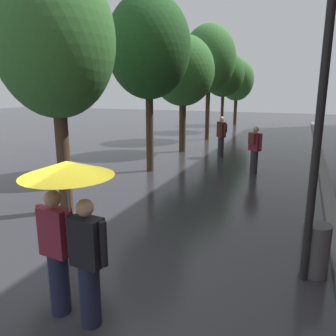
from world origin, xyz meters
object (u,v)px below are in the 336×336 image
street_tree_2 (183,71)px  street_tree_5 (237,80)px  street_lamp_post (320,112)px  pedestrian_walking_midground (221,136)px  street_tree_1 (149,47)px  pedestrian_walking_far (254,149)px  street_tree_4 (224,74)px  couple_under_umbrella (70,218)px  street_tree_0 (55,41)px  street_tree_3 (209,59)px  litter_bin (315,250)px

street_tree_2 → street_tree_5: street_tree_2 is taller
street_lamp_post → pedestrian_walking_midground: bearing=110.8°
street_tree_1 → pedestrian_walking_far: bearing=15.1°
street_tree_4 → couple_under_umbrella: street_tree_4 is taller
street_tree_0 → couple_under_umbrella: bearing=-50.1°
street_tree_4 → couple_under_umbrella: bearing=-82.2°
street_tree_3 → pedestrian_walking_far: size_ratio=3.85×
pedestrian_walking_midground → street_tree_5: bearing=98.4°
couple_under_umbrella → pedestrian_walking_midground: 11.14m
couple_under_umbrella → street_tree_4: bearing=97.8°
street_tree_5 → street_lamp_post: 23.39m
street_tree_2 → street_lamp_post: size_ratio=1.18×
pedestrian_walking_far → couple_under_umbrella: bearing=-97.0°
street_tree_1 → litter_bin: size_ratio=7.05×
street_tree_3 → street_tree_5: (-0.07, 8.90, -0.93)m
street_tree_4 → pedestrian_walking_far: 12.55m
litter_bin → street_tree_5: bearing=103.9°
street_lamp_post → street_tree_0: bearing=168.7°
street_tree_5 → street_lamp_post: size_ratio=1.18×
street_lamp_post → pedestrian_walking_midground: (-3.43, 9.03, -1.67)m
street_tree_1 → street_tree_4: 12.54m
pedestrian_walking_far → street_tree_3: bearing=116.8°
street_tree_3 → couple_under_umbrella: size_ratio=3.06×
street_tree_2 → street_tree_1: bearing=-87.2°
street_tree_1 → pedestrian_walking_far: street_tree_1 is taller
street_tree_3 → street_tree_4: street_tree_3 is taller
street_tree_0 → pedestrian_walking_midground: (1.95, 7.96, -2.99)m
street_tree_4 → litter_bin: (5.63, -17.88, -3.44)m
street_lamp_post → street_tree_4: bearing=106.9°
street_tree_4 → pedestrian_walking_far: street_tree_4 is taller
pedestrian_walking_far → street_tree_2: bearing=140.3°
street_tree_1 → pedestrian_walking_midground: bearing=62.8°
litter_bin → pedestrian_walking_far: pedestrian_walking_far is taller
street_tree_1 → street_tree_0: bearing=-92.0°
street_tree_4 → pedestrian_walking_far: (3.80, -11.58, -2.98)m
couple_under_umbrella → litter_bin: size_ratio=2.45×
couple_under_umbrella → litter_bin: bearing=38.4°
street_tree_1 → street_tree_2: (-0.20, 4.05, -0.58)m
street_tree_1 → pedestrian_walking_midground: (1.79, 3.48, -3.32)m
street_tree_5 → pedestrian_walking_far: (3.76, -16.22, -2.70)m
street_tree_2 → street_tree_4: 8.49m
street_tree_4 → street_tree_5: (0.04, 4.64, -0.28)m
street_tree_5 → pedestrian_walking_midground: street_tree_5 is taller
street_tree_3 → street_tree_4: bearing=91.5°
street_tree_5 → pedestrian_walking_far: 16.86m
street_tree_2 → street_tree_4: street_tree_4 is taller
street_tree_5 → pedestrian_walking_far: size_ratio=3.17×
street_tree_1 → couple_under_umbrella: bearing=-72.0°
street_tree_0 → street_tree_2: bearing=90.3°
pedestrian_walking_midground → street_tree_3: bearing=112.1°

